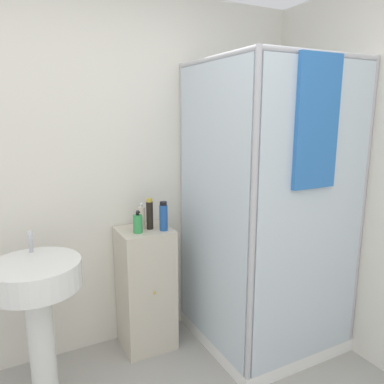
{
  "coord_description": "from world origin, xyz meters",
  "views": [
    {
      "loc": [
        -0.47,
        -0.88,
        1.7
      ],
      "look_at": [
        0.56,
        1.12,
        1.22
      ],
      "focal_mm": 35.0,
      "sensor_mm": 36.0,
      "label": 1
    }
  ],
  "objects": [
    {
      "name": "lotion_bottle_white",
      "position": [
        0.37,
        1.52,
        0.97
      ],
      "size": [
        0.05,
        0.05,
        0.19
      ],
      "color": "beige",
      "rests_on": "vanity_cabinet"
    },
    {
      "name": "vanity_cabinet",
      "position": [
        0.38,
        1.5,
        0.45
      ],
      "size": [
        0.36,
        0.36,
        0.9
      ],
      "color": "beige",
      "rests_on": "ground_plane"
    },
    {
      "name": "shower_enclosure",
      "position": [
        1.14,
        1.12,
        0.55
      ],
      "size": [
        0.93,
        0.96,
        2.04
      ],
      "color": "white",
      "rests_on": "ground_plane"
    },
    {
      "name": "sink",
      "position": [
        -0.36,
        1.26,
        0.67
      ],
      "size": [
        0.51,
        0.51,
        1.01
      ],
      "color": "white",
      "rests_on": "ground_plane"
    },
    {
      "name": "wall_back",
      "position": [
        0.0,
        1.7,
        1.25
      ],
      "size": [
        6.4,
        0.06,
        2.5
      ],
      "primitive_type": "cube",
      "color": "silver",
      "rests_on": "ground_plane"
    },
    {
      "name": "soap_dispenser",
      "position": [
        0.31,
        1.44,
        0.96
      ],
      "size": [
        0.06,
        0.06,
        0.16
      ],
      "color": "green",
      "rests_on": "vanity_cabinet"
    },
    {
      "name": "shampoo_bottle_tall_black",
      "position": [
        0.42,
        1.49,
        1.0
      ],
      "size": [
        0.05,
        0.05,
        0.22
      ],
      "color": "black",
      "rests_on": "vanity_cabinet"
    },
    {
      "name": "shampoo_bottle_blue",
      "position": [
        0.49,
        1.41,
        0.99
      ],
      "size": [
        0.06,
        0.06,
        0.2
      ],
      "color": "#1E4C93",
      "rests_on": "vanity_cabinet"
    }
  ]
}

